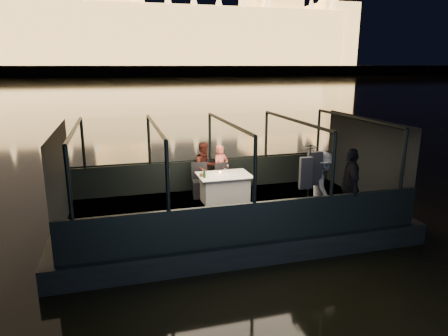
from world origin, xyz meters
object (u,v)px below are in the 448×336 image
object	(u,v)px
coat_stand	(308,188)
passenger_dark	(349,189)
person_man_maroon	(205,168)
chair_port_right	(223,180)
dining_table_central	(224,188)
chair_port_left	(201,182)
passenger_stripe	(322,186)
wine_bottle	(204,173)
person_woman_coral	(221,167)

from	to	relation	value
coat_stand	passenger_dark	world-z (taller)	coat_stand
coat_stand	person_man_maroon	bearing A→B (deg)	121.47
chair_port_right	coat_stand	world-z (taller)	coat_stand
dining_table_central	chair_port_left	bearing A→B (deg)	136.87
chair_port_right	passenger_stripe	xyz separation A→B (m)	(1.83, -2.43, 0.40)
coat_stand	passenger_stripe	bearing A→B (deg)	23.69
person_man_maroon	passenger_dark	distance (m)	4.24
coat_stand	wine_bottle	distance (m)	2.82
coat_stand	person_man_maroon	size ratio (longest dim) A/B	1.26
chair_port_left	chair_port_right	distance (m)	0.67
chair_port_right	dining_table_central	bearing A→B (deg)	-109.37
coat_stand	wine_bottle	bearing A→B (deg)	137.47
wine_bottle	passenger_stripe	bearing A→B (deg)	-33.71
person_woman_coral	passenger_stripe	size ratio (longest dim) A/B	0.83
dining_table_central	passenger_dark	distance (m)	3.38
coat_stand	person_woman_coral	world-z (taller)	coat_stand
coat_stand	dining_table_central	bearing A→B (deg)	125.27
dining_table_central	passenger_stripe	size ratio (longest dim) A/B	0.85
person_man_maroon	coat_stand	bearing A→B (deg)	-74.36
dining_table_central	coat_stand	world-z (taller)	coat_stand
dining_table_central	passenger_dark	xyz separation A→B (m)	(2.45, -2.29, 0.47)
chair_port_right	person_man_maroon	bearing A→B (deg)	135.89
passenger_dark	wine_bottle	bearing A→B (deg)	-106.19
coat_stand	wine_bottle	size ratio (longest dim) A/B	7.26
chair_port_left	person_man_maroon	distance (m)	0.52
chair_port_right	coat_stand	size ratio (longest dim) A/B	0.47
dining_table_central	wine_bottle	distance (m)	0.82
person_woman_coral	passenger_dark	xyz separation A→B (m)	(2.31, -3.17, 0.10)
chair_port_right	person_woman_coral	size ratio (longest dim) A/B	0.64
coat_stand	person_woman_coral	size ratio (longest dim) A/B	1.36
wine_bottle	chair_port_left	bearing A→B (deg)	86.29
coat_stand	person_man_maroon	xyz separation A→B (m)	(-1.82, 2.98, -0.15)
passenger_dark	passenger_stripe	bearing A→B (deg)	-110.61
coat_stand	person_woman_coral	xyz separation A→B (m)	(-1.34, 2.96, -0.15)
passenger_stripe	wine_bottle	world-z (taller)	passenger_stripe
wine_bottle	dining_table_central	bearing A→B (deg)	16.99
person_man_maroon	dining_table_central	bearing A→B (deg)	-84.56
chair_port_left	dining_table_central	bearing A→B (deg)	-37.26
chair_port_left	coat_stand	bearing A→B (deg)	-46.21
chair_port_left	passenger_stripe	size ratio (longest dim) A/B	0.57
dining_table_central	chair_port_left	size ratio (longest dim) A/B	1.49
chair_port_left	passenger_dark	world-z (taller)	passenger_dark
chair_port_left	passenger_dark	bearing A→B (deg)	-37.23
dining_table_central	person_man_maroon	xyz separation A→B (m)	(-0.35, 0.89, 0.36)
passenger_dark	chair_port_right	bearing A→B (deg)	-122.11
person_man_maroon	passenger_dark	bearing A→B (deg)	-64.53
coat_stand	person_woman_coral	distance (m)	3.26
dining_table_central	person_man_maroon	size ratio (longest dim) A/B	0.95
coat_stand	chair_port_right	bearing A→B (deg)	117.32
chair_port_right	passenger_stripe	bearing A→B (deg)	-60.33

